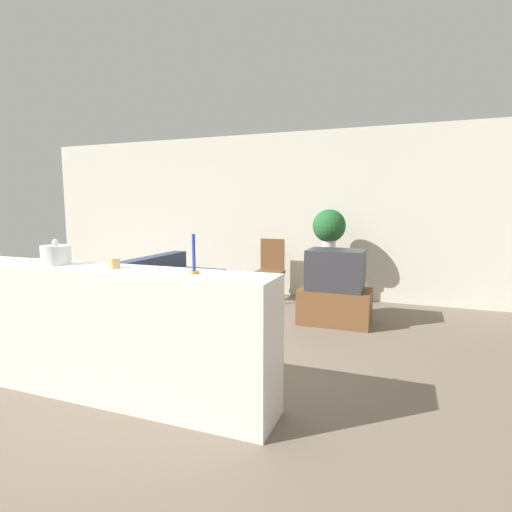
{
  "coord_description": "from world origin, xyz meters",
  "views": [
    {
      "loc": [
        2.2,
        -3.05,
        1.51
      ],
      "look_at": [
        0.37,
        1.81,
        0.85
      ],
      "focal_mm": 28.0,
      "sensor_mm": 36.0,
      "label": 1
    }
  ],
  "objects_px": {
    "television": "(335,269)",
    "wooden_chair": "(270,267)",
    "decorative_bowl": "(56,255)",
    "potted_plant": "(329,227)",
    "couch": "(163,301)"
  },
  "relations": [
    {
      "from": "wooden_chair",
      "to": "decorative_bowl",
      "type": "height_order",
      "value": "decorative_bowl"
    },
    {
      "from": "television",
      "to": "potted_plant",
      "type": "distance_m",
      "value": 1.04
    },
    {
      "from": "couch",
      "to": "wooden_chair",
      "type": "bearing_deg",
      "value": 62.72
    },
    {
      "from": "wooden_chair",
      "to": "potted_plant",
      "type": "distance_m",
      "value": 1.15
    },
    {
      "from": "wooden_chair",
      "to": "decorative_bowl",
      "type": "bearing_deg",
      "value": -100.32
    },
    {
      "from": "decorative_bowl",
      "to": "television",
      "type": "bearing_deg",
      "value": 54.91
    },
    {
      "from": "wooden_chair",
      "to": "potted_plant",
      "type": "height_order",
      "value": "potted_plant"
    },
    {
      "from": "couch",
      "to": "wooden_chair",
      "type": "relative_size",
      "value": 1.89
    },
    {
      "from": "television",
      "to": "potted_plant",
      "type": "relative_size",
      "value": 1.24
    },
    {
      "from": "television",
      "to": "wooden_chair",
      "type": "relative_size",
      "value": 0.73
    },
    {
      "from": "potted_plant",
      "to": "decorative_bowl",
      "type": "relative_size",
      "value": 2.52
    },
    {
      "from": "decorative_bowl",
      "to": "wooden_chair",
      "type": "bearing_deg",
      "value": 79.68
    },
    {
      "from": "potted_plant",
      "to": "decorative_bowl",
      "type": "height_order",
      "value": "potted_plant"
    },
    {
      "from": "wooden_chair",
      "to": "potted_plant",
      "type": "xyz_separation_m",
      "value": [
        0.94,
        -0.05,
        0.66
      ]
    },
    {
      "from": "potted_plant",
      "to": "decorative_bowl",
      "type": "distance_m",
      "value": 3.84
    }
  ]
}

